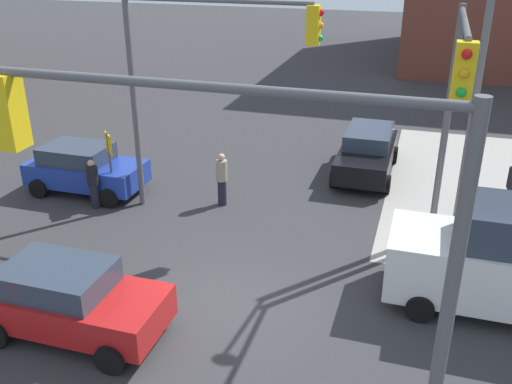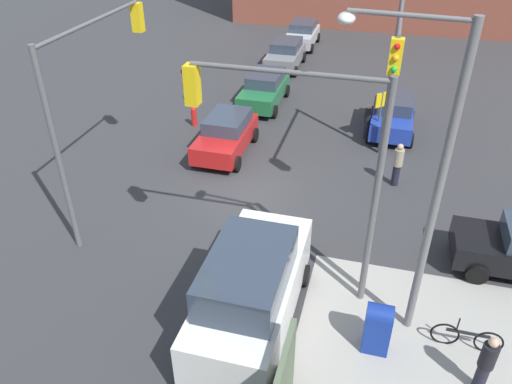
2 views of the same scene
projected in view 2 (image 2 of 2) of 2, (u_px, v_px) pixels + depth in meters
ground_plane at (251, 192)px, 18.82m from camera, size 120.00×120.00×0.00m
traffic_signal_nw_corner at (394, 63)px, 17.17m from camera, size 5.77×0.36×6.50m
traffic_signal_se_corner at (93, 82)px, 15.55m from camera, size 6.11×0.36×6.50m
traffic_signal_ne_corner at (303, 145)px, 12.10m from camera, size 0.36×5.03×6.50m
street_lamp_corner at (425, 170)px, 10.88m from camera, size 0.60×2.67×8.00m
warning_sign_two_way at (380, 109)px, 21.38m from camera, size 0.48×0.48×2.40m
mailbox_blue at (378, 326)px, 12.26m from camera, size 0.56×0.64×1.43m
fire_hydrant at (194, 116)px, 23.54m from camera, size 0.26×0.26×0.94m
sedan_gray at (285, 54)px, 30.43m from camera, size 4.10×2.02×1.62m
hatchback_red at (226, 134)px, 21.09m from camera, size 4.01×2.02×1.62m
sedan_green at (264, 89)px, 25.53m from camera, size 4.23×2.02×1.62m
sedan_silver at (302, 34)px, 34.25m from camera, size 4.01×2.02×1.62m
coupe_blue at (392, 115)px, 22.80m from camera, size 3.86×2.02×1.62m
van_white_delivery at (252, 290)px, 12.60m from camera, size 5.40×2.32×2.62m
pedestrian_crossing at (368, 121)px, 22.24m from camera, size 0.36×0.36×1.62m
pedestrian_waiting at (486, 364)px, 11.18m from camera, size 0.36×0.36×1.70m
pedestrian_walking_north at (398, 164)px, 18.80m from camera, size 0.36×0.36×1.75m
bicycle_leaning_on_fence at (466, 338)px, 12.49m from camera, size 0.05×1.75×0.97m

